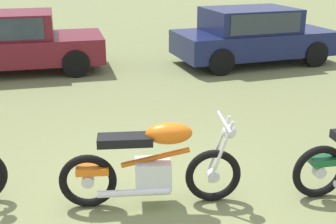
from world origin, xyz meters
TOP-DOWN VIEW (x-y plane):
  - ground_plane at (0.00, 0.00)m, footprint 120.00×120.00m
  - motorcycle_orange at (0.08, 0.06)m, footprint 2.06×0.64m
  - car_burgundy at (-3.09, 6.37)m, footprint 4.70×2.45m
  - car_navy at (3.03, 6.73)m, footprint 4.34×2.69m

SIDE VIEW (x-z plane):
  - ground_plane at x=0.00m, z-range 0.00..0.00m
  - motorcycle_orange at x=0.08m, z-range -0.02..1.00m
  - car_navy at x=3.03m, z-range 0.08..1.51m
  - car_burgundy at x=-3.09m, z-range 0.08..1.51m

